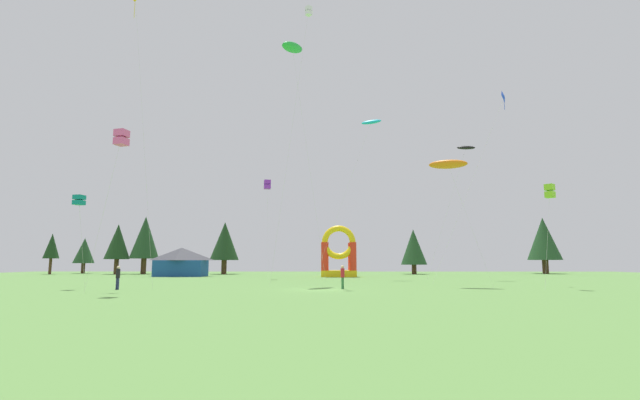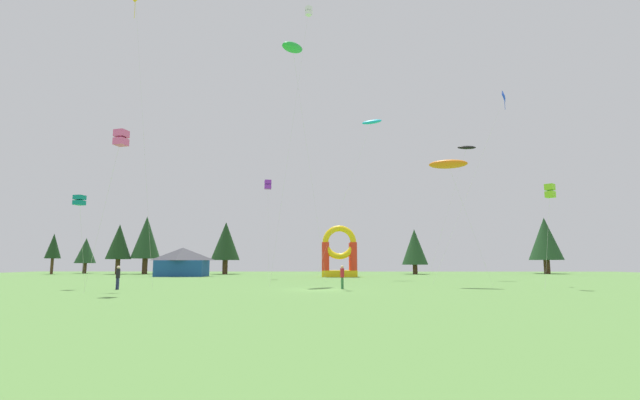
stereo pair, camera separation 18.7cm
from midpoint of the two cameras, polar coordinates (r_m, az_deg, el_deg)
ground_plane at (r=34.38m, az=-0.00°, el=-11.29°), size 120.00×120.00×0.00m
kite_pink_box at (r=34.08m, az=-23.73°, el=7.20°), size 2.63×1.04×11.08m
kite_purple_box at (r=57.47m, az=-6.52°, el=1.94°), size 1.14×3.39×12.34m
kite_white_box at (r=47.58m, az=-1.37°, el=22.60°), size 3.50×2.82×26.84m
kite_teal_box at (r=40.87m, az=-28.06°, el=-0.03°), size 0.83×1.72×7.37m
kite_orange_parafoil at (r=41.28m, az=16.03°, el=4.38°), size 4.80×2.48×11.12m
kite_blue_diamond at (r=49.60m, az=22.42°, el=11.80°), size 8.56×1.76×18.92m
kite_cyan_parafoil at (r=58.28m, az=6.67°, el=9.77°), size 8.55×1.57×20.20m
kite_green_parafoil at (r=48.36m, az=-3.39°, el=18.70°), size 4.80×7.78×24.54m
kite_yellow_diamond at (r=48.35m, az=-22.17°, el=22.42°), size 4.63×3.32×26.81m
kite_black_parafoil at (r=57.87m, az=18.17°, el=6.31°), size 6.09×1.99×16.18m
kite_lime_box at (r=40.32m, az=27.23°, el=1.03°), size 2.04×1.87×8.23m
person_near_camera at (r=35.31m, az=2.98°, el=-9.44°), size 0.42×0.42×1.81m
person_left_edge at (r=37.86m, az=-24.09°, el=-8.71°), size 0.40×0.40×1.77m
inflatable_yellow_castle at (r=62.48m, az=2.55°, el=-7.20°), size 4.81×3.62×6.99m
festival_tent at (r=67.12m, az=-16.97°, el=-7.52°), size 6.69×4.22×4.03m
tree_row_0 at (r=87.17m, az=-30.63°, el=-5.07°), size 2.47×2.47×6.70m
tree_row_1 at (r=90.45m, az=-27.48°, el=-5.73°), size 3.56×3.56×6.20m
tree_row_2 at (r=82.31m, az=-24.04°, el=-4.87°), size 4.02×4.02×8.26m
tree_row_3 at (r=81.79m, az=-21.08°, el=-4.48°), size 4.76×4.76×9.67m
tree_row_4 at (r=77.13m, az=-11.79°, el=-5.14°), size 4.76×4.76×8.64m
tree_row_5 at (r=76.96m, az=11.95°, el=-5.84°), size 4.28×4.28×7.44m
tree_row_6 at (r=87.13m, az=26.67°, el=-4.43°), size 5.60×5.60×9.64m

